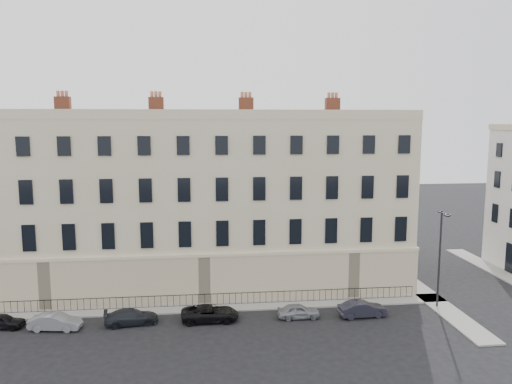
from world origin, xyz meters
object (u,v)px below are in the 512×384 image
car_a (2,321)px  car_c (131,317)px  car_b (55,322)px  car_f (362,309)px  car_d (210,313)px  car_e (299,311)px  streetlamp (440,255)px

car_a → car_c: bearing=-86.3°
car_a → car_b: (3.91, -0.67, 0.06)m
car_a → car_c: (9.21, -0.27, 0.03)m
car_a → car_c: 9.22m
car_b → car_f: (22.74, -0.09, 0.01)m
car_a → car_d: size_ratio=0.73×
car_a → car_b: size_ratio=0.86×
car_e → car_f: size_ratio=0.87×
car_c → car_f: bearing=-99.9°
car_a → car_e: bearing=-85.9°
car_d → car_e: 6.71m
car_f → streetlamp: size_ratio=0.47×
car_a → streetlamp: size_ratio=0.40×
car_d → car_a: bearing=88.7°
car_a → car_d: 15.01m
car_b → car_f: size_ratio=0.98×
car_e → car_f: 4.94m
car_f → car_b: bearing=86.2°
car_a → car_e: (21.71, -0.49, 0.02)m
car_a → streetlamp: bearing=-84.1°
car_c → car_e: bearing=-99.3°
car_b → car_c: (5.31, 0.40, -0.03)m
car_b → car_d: (11.09, 0.38, 0.00)m
car_e → car_b: bearing=90.9°
car_a → car_f: bearing=-86.2°
car_e → streetlamp: 12.15m
car_d → car_e: size_ratio=1.33×
car_d → car_f: car_f is taller
car_b → car_f: car_f is taller
car_f → car_d: bearing=84.1°
car_a → car_f: size_ratio=0.85×
car_b → car_d: car_d is taller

